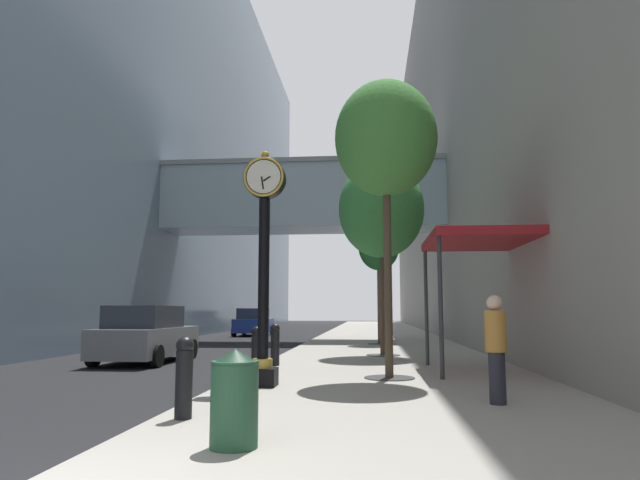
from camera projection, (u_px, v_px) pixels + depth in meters
The scene contains 17 objects.
ground_plane at pixel (316, 340), 30.91m from camera, with size 110.00×110.00×0.00m, color black.
sidewalk_right at pixel (378, 336), 33.58m from camera, with size 6.85×80.00×0.14m, color #9E998E.
building_block_left at pixel (134, 104), 36.76m from camera, with size 23.97×80.00×30.10m.
building_block_right at pixel (505, 122), 34.48m from camera, with size 9.00×80.00×26.07m.
street_clock at pixel (264, 254), 11.28m from camera, with size 0.84×0.55×4.71m.
bollard_nearest at pixel (184, 375), 7.75m from camera, with size 0.25×0.25×1.11m.
bollard_third at pixel (257, 350), 12.66m from camera, with size 0.25×0.25×1.11m.
bollard_fourth at pixel (275, 344), 15.12m from camera, with size 0.25×0.25×1.11m.
street_tree_near at pixel (386, 140), 12.92m from camera, with size 2.34×2.34×6.73m.
street_tree_mid_near at pixel (381, 210), 19.00m from camera, with size 2.87×2.87×6.51m.
street_tree_mid_far at pixel (379, 248), 25.07m from camera, with size 1.81×1.81×5.30m.
trash_bin at pixel (234, 397), 6.13m from camera, with size 0.53×0.53×1.05m.
pedestrian_walking at pixel (496, 346), 8.98m from camera, with size 0.42×0.42×1.71m.
storefront_awning at pixel (475, 242), 13.96m from camera, with size 2.40×3.60×3.30m.
car_silver_near at pixel (258, 321), 43.35m from camera, with size 2.08×4.65×1.58m.
car_grey_mid at pixel (146, 335), 17.50m from camera, with size 2.14×4.47×1.74m.
car_blue_far at pixel (254, 322), 35.71m from camera, with size 2.13×4.05×1.72m.
Camera 1 is at (3.01, -4.20, 1.61)m, focal length 31.66 mm.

